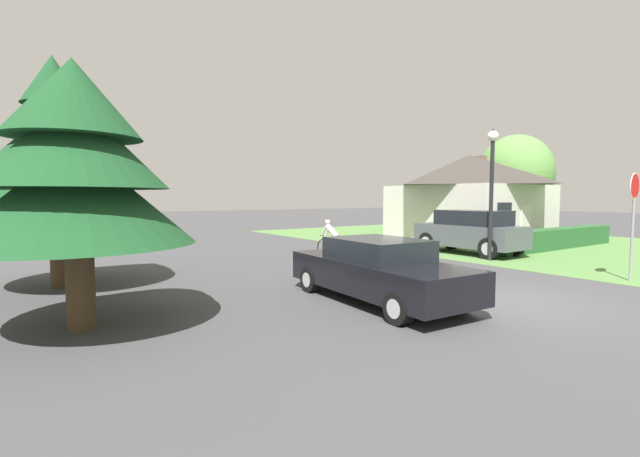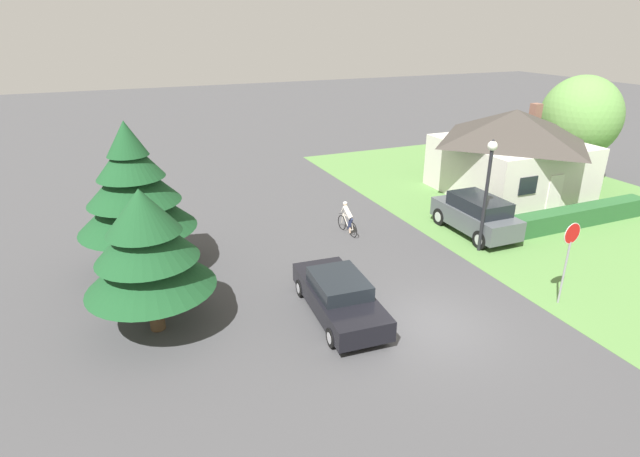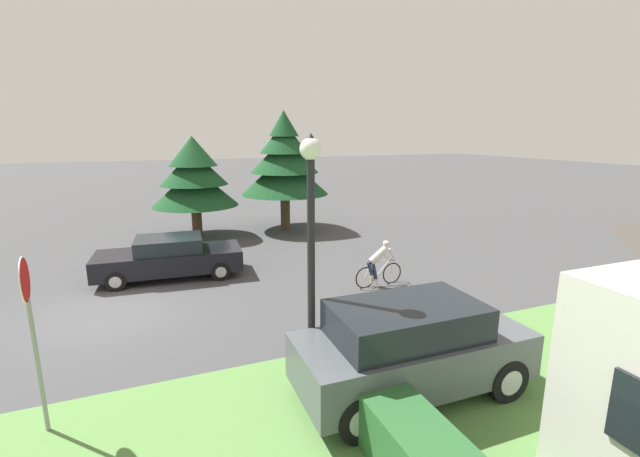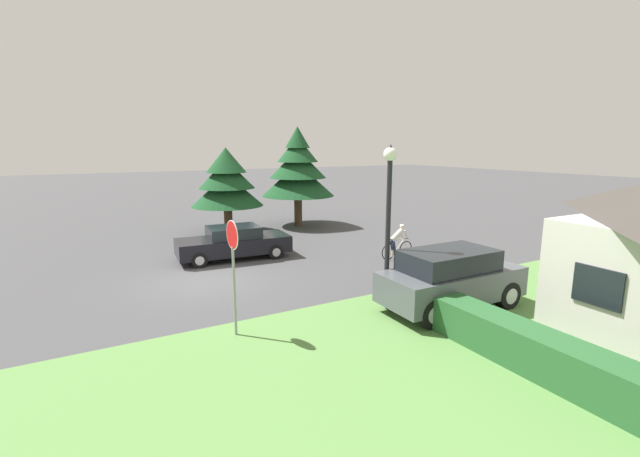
{
  "view_description": "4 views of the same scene",
  "coord_description": "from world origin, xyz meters",
  "px_view_note": "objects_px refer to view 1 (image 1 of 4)",
  "views": [
    {
      "loc": [
        -8.98,
        -5.26,
        2.33
      ],
      "look_at": [
        -1.18,
        5.81,
        1.36
      ],
      "focal_mm": 24.0,
      "sensor_mm": 36.0,
      "label": 1
    },
    {
      "loc": [
        -8.7,
        -11.27,
        9.11
      ],
      "look_at": [
        -1.2,
        6.28,
        1.21
      ],
      "focal_mm": 28.0,
      "sensor_mm": 36.0,
      "label": 2
    },
    {
      "loc": [
        12.44,
        1.31,
        4.87
      ],
      "look_at": [
        -0.81,
        6.63,
        1.65
      ],
      "focal_mm": 24.0,
      "sensor_mm": 36.0,
      "label": 3
    },
    {
      "loc": [
        15.07,
        -3.71,
        4.83
      ],
      "look_at": [
        -2.09,
        5.82,
        1.0
      ],
      "focal_mm": 24.0,
      "sensor_mm": 36.0,
      "label": 4
    }
  ],
  "objects_px": {
    "sedan_left_lane": "(378,271)",
    "stop_sign": "(634,204)",
    "cyclist": "(332,240)",
    "conifer_tall_far": "(56,156)",
    "conifer_tall_near": "(76,166)",
    "cottage_house": "(469,196)",
    "deciduous_tree_right": "(515,173)",
    "street_lamp": "(492,173)",
    "parked_suv_right": "(470,232)"
  },
  "relations": [
    {
      "from": "sedan_left_lane",
      "to": "conifer_tall_far",
      "type": "height_order",
      "value": "conifer_tall_far"
    },
    {
      "from": "parked_suv_right",
      "to": "stop_sign",
      "type": "bearing_deg",
      "value": 168.47
    },
    {
      "from": "sedan_left_lane",
      "to": "conifer_tall_near",
      "type": "distance_m",
      "value": 6.29
    },
    {
      "from": "cyclist",
      "to": "conifer_tall_far",
      "type": "height_order",
      "value": "conifer_tall_far"
    },
    {
      "from": "sedan_left_lane",
      "to": "cyclist",
      "type": "bearing_deg",
      "value": -24.4
    },
    {
      "from": "deciduous_tree_right",
      "to": "cottage_house",
      "type": "bearing_deg",
      "value": -176.9
    },
    {
      "from": "cottage_house",
      "to": "parked_suv_right",
      "type": "relative_size",
      "value": 1.68
    },
    {
      "from": "parked_suv_right",
      "to": "conifer_tall_far",
      "type": "distance_m",
      "value": 14.81
    },
    {
      "from": "stop_sign",
      "to": "conifer_tall_near",
      "type": "relative_size",
      "value": 0.64
    },
    {
      "from": "parked_suv_right",
      "to": "deciduous_tree_right",
      "type": "xyz_separation_m",
      "value": [
        10.85,
        4.44,
        3.01
      ]
    },
    {
      "from": "parked_suv_right",
      "to": "cottage_house",
      "type": "bearing_deg",
      "value": -52.83
    },
    {
      "from": "sedan_left_lane",
      "to": "deciduous_tree_right",
      "type": "xyz_separation_m",
      "value": [
        19.61,
        8.29,
        3.23
      ]
    },
    {
      "from": "cyclist",
      "to": "conifer_tall_near",
      "type": "relative_size",
      "value": 0.37
    },
    {
      "from": "conifer_tall_far",
      "to": "street_lamp",
      "type": "bearing_deg",
      "value": -15.22
    },
    {
      "from": "sedan_left_lane",
      "to": "cyclist",
      "type": "distance_m",
      "value": 7.07
    },
    {
      "from": "parked_suv_right",
      "to": "conifer_tall_far",
      "type": "relative_size",
      "value": 0.75
    },
    {
      "from": "sedan_left_lane",
      "to": "stop_sign",
      "type": "bearing_deg",
      "value": -103.61
    },
    {
      "from": "cyclist",
      "to": "conifer_tall_near",
      "type": "height_order",
      "value": "conifer_tall_near"
    },
    {
      "from": "parked_suv_right",
      "to": "deciduous_tree_right",
      "type": "height_order",
      "value": "deciduous_tree_right"
    },
    {
      "from": "conifer_tall_far",
      "to": "deciduous_tree_right",
      "type": "relative_size",
      "value": 0.93
    },
    {
      "from": "cottage_house",
      "to": "conifer_tall_far",
      "type": "relative_size",
      "value": 1.26
    },
    {
      "from": "street_lamp",
      "to": "conifer_tall_near",
      "type": "relative_size",
      "value": 1.03
    },
    {
      "from": "sedan_left_lane",
      "to": "stop_sign",
      "type": "relative_size",
      "value": 1.61
    },
    {
      "from": "stop_sign",
      "to": "sedan_left_lane",
      "type": "bearing_deg",
      "value": -21.36
    },
    {
      "from": "cottage_house",
      "to": "stop_sign",
      "type": "bearing_deg",
      "value": -123.25
    },
    {
      "from": "stop_sign",
      "to": "street_lamp",
      "type": "distance_m",
      "value": 4.74
    },
    {
      "from": "sedan_left_lane",
      "to": "conifer_tall_near",
      "type": "xyz_separation_m",
      "value": [
        -5.7,
        1.52,
        2.18
      ]
    },
    {
      "from": "parked_suv_right",
      "to": "stop_sign",
      "type": "height_order",
      "value": "stop_sign"
    },
    {
      "from": "sedan_left_lane",
      "to": "stop_sign",
      "type": "distance_m",
      "value": 7.9
    },
    {
      "from": "stop_sign",
      "to": "cottage_house",
      "type": "bearing_deg",
      "value": -127.79
    },
    {
      "from": "sedan_left_lane",
      "to": "conifer_tall_near",
      "type": "height_order",
      "value": "conifer_tall_near"
    },
    {
      "from": "conifer_tall_far",
      "to": "conifer_tall_near",
      "type": "bearing_deg",
      "value": -89.97
    },
    {
      "from": "street_lamp",
      "to": "cottage_house",
      "type": "bearing_deg",
      "value": 40.84
    },
    {
      "from": "cyclist",
      "to": "stop_sign",
      "type": "distance_m",
      "value": 9.58
    },
    {
      "from": "parked_suv_right",
      "to": "conifer_tall_far",
      "type": "height_order",
      "value": "conifer_tall_far"
    },
    {
      "from": "conifer_tall_far",
      "to": "deciduous_tree_right",
      "type": "xyz_separation_m",
      "value": [
        25.31,
        2.38,
        0.53
      ]
    },
    {
      "from": "street_lamp",
      "to": "conifer_tall_far",
      "type": "relative_size",
      "value": 0.82
    },
    {
      "from": "street_lamp",
      "to": "conifer_tall_far",
      "type": "xyz_separation_m",
      "value": [
        -13.44,
        3.66,
        0.15
      ]
    },
    {
      "from": "parked_suv_right",
      "to": "conifer_tall_far",
      "type": "bearing_deg",
      "value": 82.66
    },
    {
      "from": "cyclist",
      "to": "parked_suv_right",
      "type": "bearing_deg",
      "value": -117.79
    },
    {
      "from": "conifer_tall_near",
      "to": "conifer_tall_far",
      "type": "relative_size",
      "value": 0.8
    },
    {
      "from": "stop_sign",
      "to": "conifer_tall_far",
      "type": "xyz_separation_m",
      "value": [
        -13.11,
        8.25,
        1.26
      ]
    },
    {
      "from": "conifer_tall_far",
      "to": "cyclist",
      "type": "bearing_deg",
      "value": 2.02
    },
    {
      "from": "cottage_house",
      "to": "deciduous_tree_right",
      "type": "relative_size",
      "value": 1.17
    },
    {
      "from": "stop_sign",
      "to": "street_lamp",
      "type": "height_order",
      "value": "street_lamp"
    },
    {
      "from": "deciduous_tree_right",
      "to": "conifer_tall_far",
      "type": "bearing_deg",
      "value": -174.63
    },
    {
      "from": "cyclist",
      "to": "parked_suv_right",
      "type": "height_order",
      "value": "parked_suv_right"
    },
    {
      "from": "cyclist",
      "to": "sedan_left_lane",
      "type": "bearing_deg",
      "value": 147.62
    },
    {
      "from": "street_lamp",
      "to": "conifer_tall_near",
      "type": "distance_m",
      "value": 13.46
    },
    {
      "from": "cottage_house",
      "to": "conifer_tall_near",
      "type": "distance_m",
      "value": 21.11
    }
  ]
}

